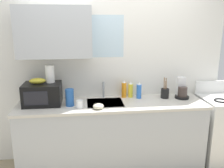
{
  "coord_description": "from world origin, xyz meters",
  "views": [
    {
      "loc": [
        -0.35,
        -2.9,
        1.9
      ],
      "look_at": [
        0.0,
        0.0,
        1.15
      ],
      "focal_mm": 38.27,
      "sensor_mm": 36.0,
      "label": 1
    }
  ],
  "objects_px": {
    "cereal_canister": "(70,98)",
    "utensil_crock": "(165,93)",
    "stove_range": "(221,128)",
    "dish_soap_bottle_yellow": "(131,90)",
    "dish_soap_bottle_orange": "(124,89)",
    "microwave": "(42,94)",
    "banana_bunch": "(37,81)",
    "coffee_maker": "(181,90)",
    "small_bowl": "(98,106)",
    "dish_soap_bottle_blue": "(139,91)",
    "mug_white": "(80,104)",
    "paper_towel_roll": "(50,74)"
  },
  "relations": [
    {
      "from": "banana_bunch",
      "to": "cereal_canister",
      "type": "xyz_separation_m",
      "value": [
        0.39,
        -0.1,
        -0.2
      ]
    },
    {
      "from": "microwave",
      "to": "utensil_crock",
      "type": "bearing_deg",
      "value": 2.53
    },
    {
      "from": "dish_soap_bottle_orange",
      "to": "cereal_canister",
      "type": "height_order",
      "value": "dish_soap_bottle_orange"
    },
    {
      "from": "coffee_maker",
      "to": "small_bowl",
      "type": "height_order",
      "value": "coffee_maker"
    },
    {
      "from": "stove_range",
      "to": "dish_soap_bottle_yellow",
      "type": "bearing_deg",
      "value": 170.61
    },
    {
      "from": "utensil_crock",
      "to": "small_bowl",
      "type": "distance_m",
      "value": 0.98
    },
    {
      "from": "stove_range",
      "to": "banana_bunch",
      "type": "distance_m",
      "value": 2.58
    },
    {
      "from": "microwave",
      "to": "dish_soap_bottle_blue",
      "type": "xyz_separation_m",
      "value": [
        1.26,
        0.1,
        -0.03
      ]
    },
    {
      "from": "stove_range",
      "to": "dish_soap_bottle_yellow",
      "type": "distance_m",
      "value": 1.4
    },
    {
      "from": "mug_white",
      "to": "utensil_crock",
      "type": "bearing_deg",
      "value": 12.73
    },
    {
      "from": "stove_range",
      "to": "paper_towel_roll",
      "type": "xyz_separation_m",
      "value": [
        -2.32,
        0.1,
        0.82
      ]
    },
    {
      "from": "cereal_canister",
      "to": "small_bowl",
      "type": "distance_m",
      "value": 0.38
    },
    {
      "from": "small_bowl",
      "to": "dish_soap_bottle_orange",
      "type": "bearing_deg",
      "value": 47.57
    },
    {
      "from": "microwave",
      "to": "dish_soap_bottle_yellow",
      "type": "xyz_separation_m",
      "value": [
        1.16,
        0.16,
        -0.03
      ]
    },
    {
      "from": "coffee_maker",
      "to": "utensil_crock",
      "type": "distance_m",
      "value": 0.23
    },
    {
      "from": "banana_bunch",
      "to": "small_bowl",
      "type": "xyz_separation_m",
      "value": [
        0.73,
        -0.25,
        -0.27
      ]
    },
    {
      "from": "dish_soap_bottle_blue",
      "to": "dish_soap_bottle_yellow",
      "type": "bearing_deg",
      "value": 149.81
    },
    {
      "from": "cereal_canister",
      "to": "small_bowl",
      "type": "xyz_separation_m",
      "value": [
        0.34,
        -0.15,
        -0.07
      ]
    },
    {
      "from": "microwave",
      "to": "banana_bunch",
      "type": "bearing_deg",
      "value": 178.2
    },
    {
      "from": "stove_range",
      "to": "cereal_canister",
      "type": "bearing_deg",
      "value": -178.53
    },
    {
      "from": "banana_bunch",
      "to": "dish_soap_bottle_yellow",
      "type": "relative_size",
      "value": 0.9
    },
    {
      "from": "coffee_maker",
      "to": "cereal_canister",
      "type": "distance_m",
      "value": 1.51
    },
    {
      "from": "dish_soap_bottle_orange",
      "to": "utensil_crock",
      "type": "height_order",
      "value": "utensil_crock"
    },
    {
      "from": "stove_range",
      "to": "dish_soap_bottle_yellow",
      "type": "height_order",
      "value": "dish_soap_bottle_yellow"
    },
    {
      "from": "dish_soap_bottle_blue",
      "to": "small_bowl",
      "type": "relative_size",
      "value": 1.73
    },
    {
      "from": "cereal_canister",
      "to": "mug_white",
      "type": "distance_m",
      "value": 0.16
    },
    {
      "from": "coffee_maker",
      "to": "utensil_crock",
      "type": "bearing_deg",
      "value": 177.13
    },
    {
      "from": "dish_soap_bottle_blue",
      "to": "cereal_canister",
      "type": "relative_size",
      "value": 1.05
    },
    {
      "from": "coffee_maker",
      "to": "utensil_crock",
      "type": "height_order",
      "value": "utensil_crock"
    },
    {
      "from": "dish_soap_bottle_orange",
      "to": "utensil_crock",
      "type": "relative_size",
      "value": 0.84
    },
    {
      "from": "microwave",
      "to": "dish_soap_bottle_yellow",
      "type": "bearing_deg",
      "value": 8.12
    },
    {
      "from": "dish_soap_bottle_yellow",
      "to": "cereal_canister",
      "type": "height_order",
      "value": "dish_soap_bottle_yellow"
    },
    {
      "from": "banana_bunch",
      "to": "paper_towel_roll",
      "type": "distance_m",
      "value": 0.18
    },
    {
      "from": "dish_soap_bottle_yellow",
      "to": "banana_bunch",
      "type": "bearing_deg",
      "value": -172.28
    },
    {
      "from": "microwave",
      "to": "utensil_crock",
      "type": "xyz_separation_m",
      "value": [
        1.61,
        0.07,
        -0.06
      ]
    },
    {
      "from": "banana_bunch",
      "to": "dish_soap_bottle_blue",
      "type": "relative_size",
      "value": 0.89
    },
    {
      "from": "microwave",
      "to": "banana_bunch",
      "type": "distance_m",
      "value": 0.18
    },
    {
      "from": "paper_towel_roll",
      "to": "coffee_maker",
      "type": "relative_size",
      "value": 0.79
    },
    {
      "from": "dish_soap_bottle_yellow",
      "to": "microwave",
      "type": "bearing_deg",
      "value": -171.88
    },
    {
      "from": "microwave",
      "to": "dish_soap_bottle_yellow",
      "type": "distance_m",
      "value": 1.17
    },
    {
      "from": "cereal_canister",
      "to": "microwave",
      "type": "bearing_deg",
      "value": 163.87
    },
    {
      "from": "microwave",
      "to": "paper_towel_roll",
      "type": "xyz_separation_m",
      "value": [
        0.1,
        0.05,
        0.24
      ]
    },
    {
      "from": "microwave",
      "to": "cereal_canister",
      "type": "xyz_separation_m",
      "value": [
        0.34,
        -0.1,
        -0.03
      ]
    },
    {
      "from": "cereal_canister",
      "to": "utensil_crock",
      "type": "bearing_deg",
      "value": 7.59
    },
    {
      "from": "banana_bunch",
      "to": "microwave",
      "type": "bearing_deg",
      "value": -1.8
    },
    {
      "from": "coffee_maker",
      "to": "dish_soap_bottle_yellow",
      "type": "xyz_separation_m",
      "value": [
        -0.69,
        0.1,
        -0.0
      ]
    },
    {
      "from": "banana_bunch",
      "to": "small_bowl",
      "type": "distance_m",
      "value": 0.82
    },
    {
      "from": "cereal_canister",
      "to": "utensil_crock",
      "type": "distance_m",
      "value": 1.29
    },
    {
      "from": "dish_soap_bottle_blue",
      "to": "mug_white",
      "type": "distance_m",
      "value": 0.85
    },
    {
      "from": "small_bowl",
      "to": "stove_range",
      "type": "bearing_deg",
      "value": 6.67
    }
  ]
}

